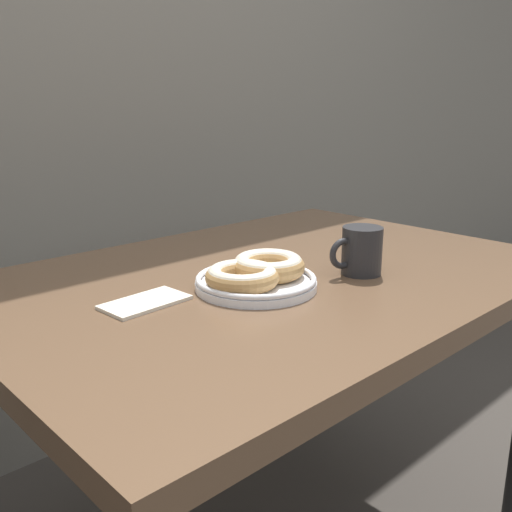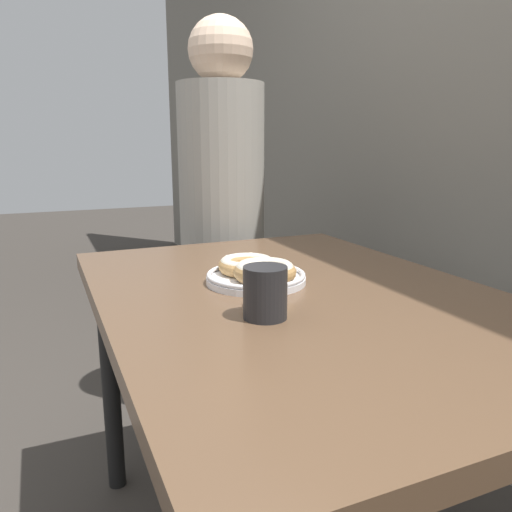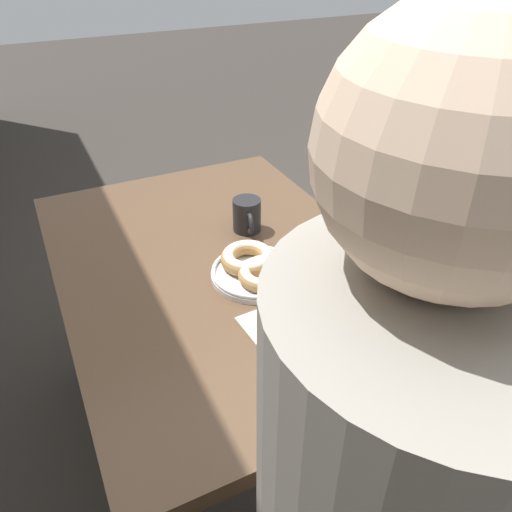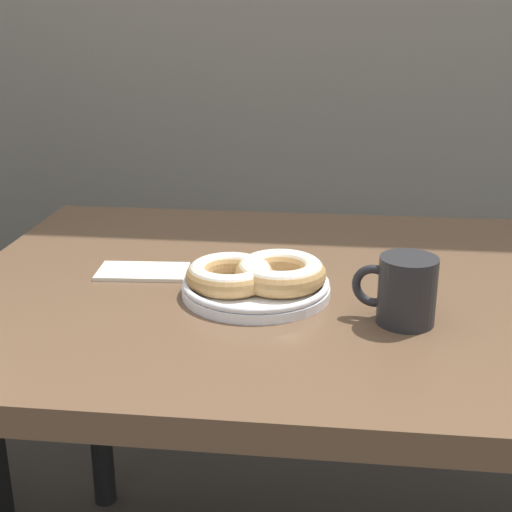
# 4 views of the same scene
# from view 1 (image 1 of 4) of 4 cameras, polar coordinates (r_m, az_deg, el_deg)

# --- Properties ---
(dining_table) EXTENTS (1.12, 0.78, 0.70)m
(dining_table) POSITION_cam_1_polar(r_m,az_deg,el_deg) (1.14, 1.79, -5.16)
(dining_table) COLOR brown
(dining_table) RESTS_ON ground_plane
(donut_plate) EXTENTS (0.24, 0.22, 0.05)m
(donut_plate) POSITION_cam_1_polar(r_m,az_deg,el_deg) (1.01, 0.05, -1.82)
(donut_plate) COLOR white
(donut_plate) RESTS_ON dining_table
(coffee_mug) EXTENTS (0.11, 0.08, 0.09)m
(coffee_mug) POSITION_cam_1_polar(r_m,az_deg,el_deg) (1.11, 10.41, 0.57)
(coffee_mug) COLOR #232326
(coffee_mug) RESTS_ON dining_table
(napkin) EXTENTS (0.15, 0.09, 0.01)m
(napkin) POSITION_cam_1_polar(r_m,az_deg,el_deg) (0.96, -11.02, -4.57)
(napkin) COLOR beige
(napkin) RESTS_ON dining_table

